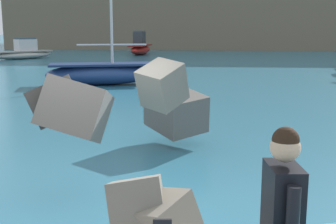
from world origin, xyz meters
TOP-DOWN VIEW (x-y plane):
  - ground_plane at (0.00, 0.00)m, footprint 400.00×400.00m
  - breakwater_jetty at (-0.60, 1.12)m, footprint 31.89×7.01m
  - boat_near_left at (-14.74, 32.74)m, footprint 5.09×5.82m
  - boat_mid_left at (-4.99, 40.38)m, footprint 2.04×6.26m
  - boat_mid_right at (-3.16, 14.83)m, footprint 5.88×3.25m

SIDE VIEW (x-z plane):
  - ground_plane at x=0.00m, z-range 0.00..0.00m
  - boat_near_left at x=-14.74m, z-range -0.37..1.52m
  - boat_mid_right at x=-3.16m, z-range -3.59..4.78m
  - boat_mid_left at x=-4.99m, z-range -0.48..2.03m
  - breakwater_jetty at x=-0.60m, z-range -0.19..2.84m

